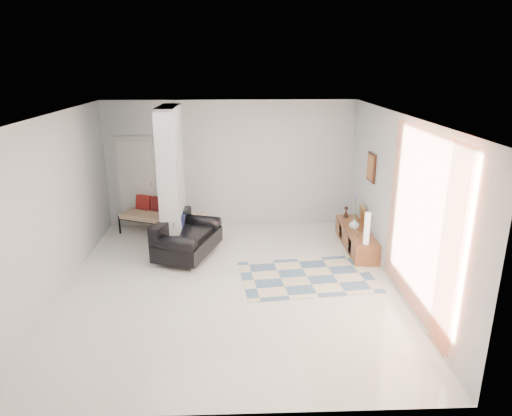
{
  "coord_description": "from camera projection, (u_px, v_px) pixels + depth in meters",
  "views": [
    {
      "loc": [
        0.2,
        -6.95,
        3.57
      ],
      "look_at": [
        0.48,
        0.6,
        1.14
      ],
      "focal_mm": 32.0,
      "sensor_mm": 36.0,
      "label": 1
    }
  ],
  "objects": [
    {
      "name": "wall_front",
      "position": [
        220.0,
        297.0,
        4.41
      ],
      "size": [
        6.0,
        0.0,
        6.0
      ],
      "primitive_type": "plane",
      "rotation": [
        -1.57,
        0.0,
        0.0
      ],
      "color": "silver",
      "rests_on": "ground"
    },
    {
      "name": "wall_back",
      "position": [
        230.0,
        164.0,
        10.12
      ],
      "size": [
        6.0,
        0.0,
        6.0
      ],
      "primitive_type": "plane",
      "rotation": [
        1.57,
        0.0,
        0.0
      ],
      "color": "silver",
      "rests_on": "ground"
    },
    {
      "name": "cylinder_lamp",
      "position": [
        367.0,
        228.0,
        8.25
      ],
      "size": [
        0.11,
        0.11,
        0.59
      ],
      "primitive_type": "cylinder",
      "color": "beige",
      "rests_on": "media_console"
    },
    {
      "name": "area_rug",
      "position": [
        307.0,
        277.0,
        7.93
      ],
      "size": [
        2.42,
        1.75,
        0.01
      ],
      "primitive_type": "cube",
      "rotation": [
        0.0,
        0.0,
        0.11
      ],
      "color": "beige",
      "rests_on": "floor"
    },
    {
      "name": "floor",
      "position": [
        229.0,
        284.0,
        7.69
      ],
      "size": [
        6.0,
        6.0,
        0.0
      ],
      "primitive_type": "plane",
      "color": "silver",
      "rests_on": "ground"
    },
    {
      "name": "bronze_figurine",
      "position": [
        346.0,
        212.0,
        9.73
      ],
      "size": [
        0.13,
        0.13,
        0.23
      ],
      "primitive_type": null,
      "rotation": [
        0.0,
        0.0,
        0.16
      ],
      "color": "#332016",
      "rests_on": "media_console"
    },
    {
      "name": "ceiling",
      "position": [
        225.0,
        116.0,
        6.84
      ],
      "size": [
        6.0,
        6.0,
        0.0
      ],
      "primitive_type": "plane",
      "rotation": [
        3.14,
        0.0,
        0.0
      ],
      "color": "white",
      "rests_on": "wall_back"
    },
    {
      "name": "daybed",
      "position": [
        162.0,
        214.0,
        9.88
      ],
      "size": [
        1.91,
        1.37,
        0.77
      ],
      "rotation": [
        0.0,
        0.0,
        -0.4
      ],
      "color": "black",
      "rests_on": "floor"
    },
    {
      "name": "media_console",
      "position": [
        356.0,
        238.0,
        9.13
      ],
      "size": [
        0.45,
        1.83,
        0.8
      ],
      "color": "brown",
      "rests_on": "floor"
    },
    {
      "name": "partition_column",
      "position": [
        172.0,
        180.0,
        8.75
      ],
      "size": [
        0.35,
        1.2,
        2.8
      ],
      "primitive_type": "cube",
      "color": "#B1B7B9",
      "rests_on": "floor"
    },
    {
      "name": "wall_right",
      "position": [
        397.0,
        203.0,
        7.36
      ],
      "size": [
        0.0,
        6.0,
        6.0
      ],
      "primitive_type": "plane",
      "rotation": [
        1.57,
        0.0,
        -1.57
      ],
      "color": "silver",
      "rests_on": "ground"
    },
    {
      "name": "hallway_door",
      "position": [
        136.0,
        182.0,
        10.12
      ],
      "size": [
        0.85,
        0.06,
        2.04
      ],
      "primitive_type": "cube",
      "color": "beige",
      "rests_on": "floor"
    },
    {
      "name": "wall_art",
      "position": [
        371.0,
        167.0,
        8.69
      ],
      "size": [
        0.04,
        0.45,
        0.55
      ],
      "primitive_type": "cube",
      "color": "#3F1F11",
      "rests_on": "wall_right"
    },
    {
      "name": "loveseat",
      "position": [
        185.0,
        238.0,
        8.71
      ],
      "size": [
        1.28,
        1.67,
        0.76
      ],
      "rotation": [
        0.0,
        0.0,
        -0.32
      ],
      "color": "silver",
      "rests_on": "floor"
    },
    {
      "name": "vase",
      "position": [
        354.0,
        224.0,
        9.05
      ],
      "size": [
        0.21,
        0.21,
        0.21
      ],
      "primitive_type": "imported",
      "rotation": [
        0.0,
        0.0,
        -0.07
      ],
      "color": "white",
      "rests_on": "media_console"
    },
    {
      "name": "curtain",
      "position": [
        420.0,
        224.0,
        6.25
      ],
      "size": [
        0.0,
        2.55,
        2.55
      ],
      "primitive_type": "plane",
      "rotation": [
        1.57,
        0.0,
        1.57
      ],
      "color": "#FF7B43",
      "rests_on": "wall_right"
    },
    {
      "name": "wall_left",
      "position": [
        52.0,
        206.0,
        7.17
      ],
      "size": [
        0.0,
        6.0,
        6.0
      ],
      "primitive_type": "plane",
      "rotation": [
        1.57,
        0.0,
        1.57
      ],
      "color": "silver",
      "rests_on": "ground"
    }
  ]
}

